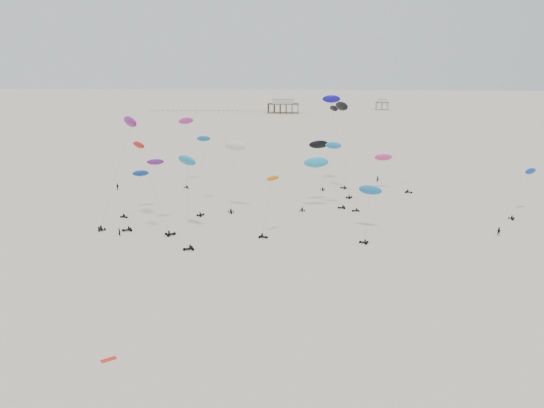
# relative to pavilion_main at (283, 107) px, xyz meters

# --- Properties ---
(ground_plane) EXTENTS (900.00, 900.00, 0.00)m
(ground_plane) POSITION_rel_pavilion_main_xyz_m (10.00, -150.00, -4.22)
(ground_plane) COLOR beige
(pavilion_main) EXTENTS (21.00, 13.00, 9.80)m
(pavilion_main) POSITION_rel_pavilion_main_xyz_m (0.00, 0.00, 0.00)
(pavilion_main) COLOR brown
(pavilion_main) RESTS_ON ground
(pavilion_small) EXTENTS (9.00, 7.00, 8.00)m
(pavilion_small) POSITION_rel_pavilion_main_xyz_m (70.00, 30.00, -0.74)
(pavilion_small) COLOR brown
(pavilion_small) RESTS_ON ground
(pier_fence) EXTENTS (80.20, 0.20, 1.50)m
(pier_fence) POSITION_rel_pavilion_main_xyz_m (-52.00, -0.00, -3.45)
(pier_fence) COLOR black
(pier_fence) RESTS_ON ground
(rig_0) EXTENTS (5.19, 14.85, 23.25)m
(rig_0) POSITION_rel_pavilion_main_xyz_m (23.24, -212.19, 11.56)
(rig_0) COLOR black
(rig_0) RESTS_ON ground
(rig_1) EXTENTS (4.12, 14.96, 19.59)m
(rig_1) POSITION_rel_pavilion_main_xyz_m (-7.99, -239.56, 5.74)
(rig_1) COLOR black
(rig_1) RESTS_ON ground
(rig_2) EXTENTS (8.49, 6.49, 15.97)m
(rig_2) POSITION_rel_pavilion_main_xyz_m (24.12, -238.03, 7.08)
(rig_2) COLOR black
(rig_2) RESTS_ON ground
(rig_3) EXTENTS (8.37, 10.12, 12.67)m
(rig_3) POSITION_rel_pavilion_main_xyz_m (66.30, -240.50, 2.43)
(rig_3) COLOR black
(rig_3) RESTS_ON ground
(rig_4) EXTENTS (5.64, 6.66, 16.35)m
(rig_4) POSITION_rel_pavilion_main_xyz_m (-0.00, -241.61, 8.71)
(rig_4) COLOR black
(rig_4) RESTS_ON ground
(rig_5) EXTENTS (8.88, 4.36, 19.05)m
(rig_5) POSITION_rel_pavilion_main_xyz_m (-13.92, -261.11, 6.70)
(rig_5) COLOR black
(rig_5) RESTS_ON ground
(rig_6) EXTENTS (4.62, 10.87, 19.11)m
(rig_6) POSITION_rel_pavilion_main_xyz_m (-17.46, -214.30, 10.81)
(rig_6) COLOR black
(rig_6) RESTS_ON ground
(rig_7) EXTENTS (4.82, 10.71, 11.10)m
(rig_7) POSITION_rel_pavilion_main_xyz_m (-22.78, -244.02, 2.13)
(rig_7) COLOR black
(rig_7) RESTS_ON ground
(rig_8) EXTENTS (9.42, 11.46, 23.33)m
(rig_8) POSITION_rel_pavilion_main_xyz_m (-21.30, -253.48, 14.10)
(rig_8) COLOR black
(rig_8) RESTS_ON ground
(rig_9) EXTENTS (9.37, 7.36, 16.17)m
(rig_9) POSITION_rel_pavilion_main_xyz_m (20.30, -235.01, 8.23)
(rig_9) COLOR black
(rig_9) RESTS_ON ground
(rig_10) EXTENTS (7.36, 8.35, 25.06)m
(rig_10) POSITION_rel_pavilion_main_xyz_m (23.64, -213.14, 16.26)
(rig_10) COLOR black
(rig_10) RESTS_ON ground
(rig_11) EXTENTS (4.42, 4.70, 12.35)m
(rig_11) POSITION_rel_pavilion_main_xyz_m (9.17, -260.73, 2.23)
(rig_11) COLOR black
(rig_11) RESTS_ON ground
(rig_12) EXTENTS (7.71, 9.55, 14.75)m
(rig_12) POSITION_rel_pavilion_main_xyz_m (-17.28, -255.11, 4.15)
(rig_12) COLOR black
(rig_12) RESTS_ON ground
(rig_13) EXTENTS (6.62, 16.15, 18.08)m
(rig_13) POSITION_rel_pavilion_main_xyz_m (-7.10, -259.55, 8.12)
(rig_13) COLOR black
(rig_13) RESTS_ON ground
(rig_14) EXTENTS (10.18, 6.67, 11.05)m
(rig_14) POSITION_rel_pavilion_main_xyz_m (38.43, -218.85, 3.15)
(rig_14) COLOR black
(rig_14) RESTS_ON ground
(rig_15) EXTENTS (6.84, 5.40, 12.43)m
(rig_15) POSITION_rel_pavilion_main_xyz_m (18.57, -239.11, 5.90)
(rig_15) COLOR black
(rig_15) RESTS_ON ground
(rig_16) EXTENTS (5.51, 11.98, 24.08)m
(rig_16) POSITION_rel_pavilion_main_xyz_m (25.69, -222.10, 15.70)
(rig_16) COLOR black
(rig_16) RESTS_ON ground
(rig_17) EXTENTS (5.52, 12.33, 11.98)m
(rig_17) POSITION_rel_pavilion_main_xyz_m (29.52, -255.79, 3.01)
(rig_17) COLOR black
(rig_17) RESTS_ON ground
(spectator_0) EXTENTS (0.86, 0.82, 1.95)m
(spectator_0) POSITION_rel_pavilion_main_xyz_m (-20.65, -262.74, -4.22)
(spectator_0) COLOR black
(spectator_0) RESTS_ON ground
(spectator_1) EXTENTS (1.14, 0.88, 2.06)m
(spectator_1) POSITION_rel_pavilion_main_xyz_m (55.40, -257.59, -4.22)
(spectator_1) COLOR black
(spectator_1) RESTS_ON ground
(spectator_2) EXTENTS (1.40, 1.23, 2.10)m
(spectator_2) POSITION_rel_pavilion_main_xyz_m (-34.82, -224.07, -4.22)
(spectator_2) COLOR black
(spectator_2) RESTS_ON ground
(spectator_3) EXTENTS (0.78, 0.55, 2.08)m
(spectator_3) POSITION_rel_pavilion_main_xyz_m (37.20, -209.77, -4.22)
(spectator_3) COLOR black
(spectator_3) RESTS_ON ground
(grounded_kite_b) EXTENTS (1.84, 1.67, 0.07)m
(grounded_kite_b) POSITION_rel_pavilion_main_xyz_m (-6.22, -307.59, -4.22)
(grounded_kite_b) COLOR red
(grounded_kite_b) RESTS_ON ground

